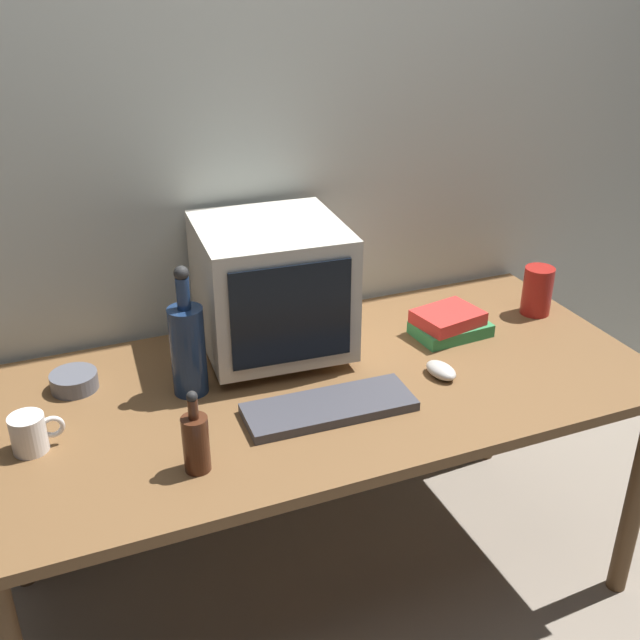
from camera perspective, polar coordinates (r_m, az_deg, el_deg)
The scene contains 12 objects.
ground_plane at distance 2.46m, azimuth 0.00°, elevation -19.00°, with size 6.00×6.00×0.00m, color gray.
back_wall at distance 2.22m, azimuth -4.80°, elevation 13.37°, with size 4.00×0.08×2.50m, color beige.
desk at distance 2.05m, azimuth 0.00°, elevation -6.36°, with size 1.76×0.82×0.72m.
crt_monitor at distance 2.07m, azimuth -3.64°, elevation 2.43°, with size 0.41×0.41×0.37m.
keyboard at distance 1.88m, azimuth 0.70°, elevation -6.51°, with size 0.42×0.15×0.02m, color #3F3F47.
computer_mouse at distance 2.05m, azimuth 9.01°, elevation -3.73°, with size 0.06×0.10×0.04m, color beige.
bottle_tall at distance 1.93m, azimuth -9.83°, elevation -1.96°, with size 0.09×0.09×0.35m.
bottle_short at distance 1.68m, azimuth -9.24°, elevation -8.89°, with size 0.06×0.06×0.20m.
book_stack at distance 2.25m, azimuth 9.62°, elevation -0.26°, with size 0.22×0.17×0.08m.
mug at distance 1.85m, azimuth -20.81°, elevation -7.89°, with size 0.12×0.08×0.09m.
cd_spindle at distance 2.06m, azimuth -17.86°, elevation -4.35°, with size 0.12×0.12×0.04m, color #595B66.
metal_canister at distance 2.43m, azimuth 15.90°, elevation 2.12°, with size 0.09×0.09×0.15m, color #A51E19.
Camera 1 is at (-0.66, -1.59, 1.76)m, focal length 42.92 mm.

